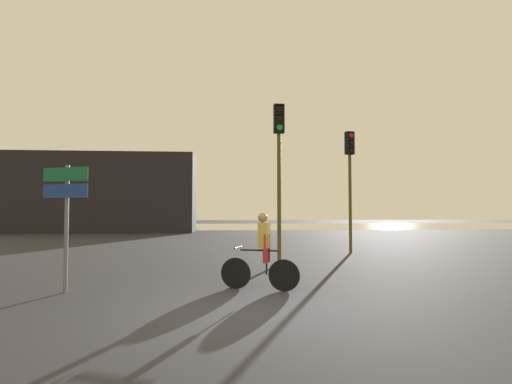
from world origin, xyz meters
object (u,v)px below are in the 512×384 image
object	(u,v)px
traffic_light_far_right	(350,169)
cyclist	(262,251)
distant_building	(96,193)
traffic_light_center	(279,154)
direction_sign_post	(66,204)

from	to	relation	value
traffic_light_far_right	cyclist	xyz separation A→B (m)	(-4.10, -6.95, -2.48)
distant_building	cyclist	world-z (taller)	distant_building
traffic_light_center	traffic_light_far_right	bearing A→B (deg)	-137.64
distant_building	traffic_light_center	distance (m)	22.04
direction_sign_post	cyclist	world-z (taller)	direction_sign_post
traffic_light_far_right	distant_building	bearing A→B (deg)	-60.01
traffic_light_far_right	cyclist	world-z (taller)	traffic_light_far_right
distant_building	traffic_light_far_right	distance (m)	21.53
direction_sign_post	cyclist	bearing A→B (deg)	-159.26
direction_sign_post	distant_building	bearing A→B (deg)	-52.58
direction_sign_post	traffic_light_center	bearing A→B (deg)	-120.89
traffic_light_far_right	direction_sign_post	distance (m)	10.79
cyclist	traffic_light_center	bearing A→B (deg)	6.99
distant_building	traffic_light_center	xyz separation A→B (m)	(11.50, -18.79, 0.47)
direction_sign_post	cyclist	distance (m)	4.15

